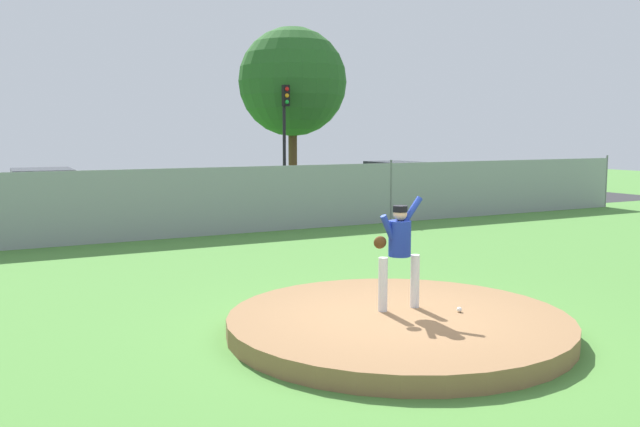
# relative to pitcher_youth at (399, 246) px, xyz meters

# --- Properties ---
(ground_plane) EXTENTS (80.00, 80.00, 0.00)m
(ground_plane) POSITION_rel_pitcher_youth_xyz_m (-0.17, 5.74, -1.19)
(ground_plane) COLOR #4C8438
(asphalt_strip) EXTENTS (44.00, 7.00, 0.01)m
(asphalt_strip) POSITION_rel_pitcher_youth_xyz_m (-0.17, 14.24, -1.18)
(asphalt_strip) COLOR #2B2B2D
(asphalt_strip) RESTS_ON ground_plane
(pitchers_mound) EXTENTS (4.79, 4.79, 0.26)m
(pitchers_mound) POSITION_rel_pitcher_youth_xyz_m (-0.17, -0.26, -1.06)
(pitchers_mound) COLOR olive
(pitchers_mound) RESTS_ON ground_plane
(pitcher_youth) EXTENTS (0.77, 0.32, 1.63)m
(pitcher_youth) POSITION_rel_pitcher_youth_xyz_m (0.00, 0.00, 0.00)
(pitcher_youth) COLOR silver
(pitcher_youth) RESTS_ON pitchers_mound
(baseball) EXTENTS (0.07, 0.07, 0.07)m
(baseball) POSITION_rel_pitcher_youth_xyz_m (0.68, -0.54, -0.89)
(baseball) COLOR white
(baseball) RESTS_ON pitchers_mound
(chainlink_fence) EXTENTS (32.82, 0.07, 1.97)m
(chainlink_fence) POSITION_rel_pitcher_youth_xyz_m (-0.17, 9.74, -0.25)
(chainlink_fence) COLOR gray
(chainlink_fence) RESTS_ON ground_plane
(parked_car_teal) EXTENTS (2.01, 4.30, 1.74)m
(parked_car_teal) POSITION_rel_pitcher_youth_xyz_m (-3.36, 13.84, -0.37)
(parked_car_teal) COLOR #146066
(parked_car_teal) RESTS_ON ground_plane
(parked_car_burgundy) EXTENTS (1.91, 4.37, 1.69)m
(parked_car_burgundy) POSITION_rel_pitcher_youth_xyz_m (9.61, 14.11, -0.38)
(parked_car_burgundy) COLOR maroon
(parked_car_burgundy) RESTS_ON ground_plane
(traffic_cone_orange) EXTENTS (0.40, 0.40, 0.55)m
(traffic_cone_orange) POSITION_rel_pitcher_youth_xyz_m (4.92, 17.07, -0.93)
(traffic_cone_orange) COLOR orange
(traffic_cone_orange) RESTS_ON asphalt_strip
(traffic_light_far) EXTENTS (0.28, 0.46, 4.84)m
(traffic_light_far) POSITION_rel_pitcher_youth_xyz_m (6.84, 18.56, 2.12)
(traffic_light_far) COLOR black
(traffic_light_far) RESTS_ON ground_plane
(tree_slender_far) EXTENTS (5.03, 5.03, 7.70)m
(tree_slender_far) POSITION_rel_pitcher_youth_xyz_m (8.33, 20.93, 3.98)
(tree_slender_far) COLOR #4C331E
(tree_slender_far) RESTS_ON ground_plane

